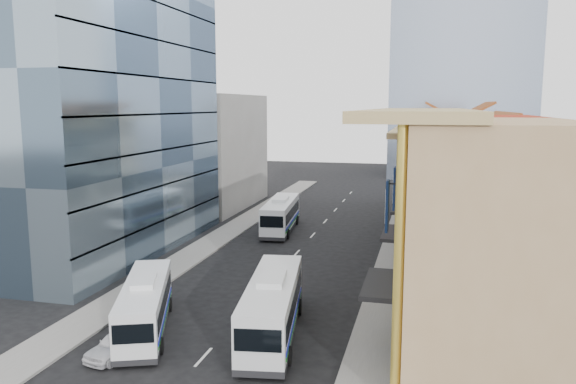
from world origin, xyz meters
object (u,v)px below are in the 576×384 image
(office_tower, at_px, (95,78))
(shophouse_tan, at_px, (491,240))
(bus_left_near, at_px, (145,304))
(sedan_left, at_px, (118,344))
(bus_right, at_px, (272,305))
(bus_left_far, at_px, (281,214))

(office_tower, bearing_deg, shophouse_tan, -24.30)
(bus_left_near, xyz_separation_m, sedan_left, (0.18, -3.29, -0.92))
(office_tower, relative_size, sedan_left, 7.86)
(shophouse_tan, xyz_separation_m, bus_right, (-11.31, -0.51, -4.25))
(bus_left_near, distance_m, sedan_left, 3.42)
(shophouse_tan, bearing_deg, sedan_left, -165.02)
(office_tower, xyz_separation_m, bus_right, (19.69, -14.51, -13.25))
(bus_left_far, bearing_deg, bus_right, -81.93)
(bus_right, height_order, sedan_left, bus_right)
(office_tower, bearing_deg, bus_left_near, -51.29)
(bus_right, bearing_deg, shophouse_tan, -5.98)
(bus_left_far, height_order, sedan_left, bus_left_far)
(office_tower, xyz_separation_m, sedan_left, (12.69, -18.90, -14.35))
(bus_left_far, relative_size, sedan_left, 2.83)
(bus_left_near, xyz_separation_m, bus_right, (7.18, 1.10, 0.19))
(shophouse_tan, height_order, bus_right, shophouse_tan)
(bus_left_far, bearing_deg, sedan_left, -97.03)
(office_tower, bearing_deg, bus_right, -36.39)
(bus_right, bearing_deg, office_tower, 135.05)
(shophouse_tan, height_order, office_tower, office_tower)
(shophouse_tan, bearing_deg, bus_right, -177.41)
(bus_right, bearing_deg, bus_left_near, -179.86)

